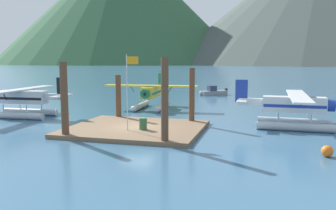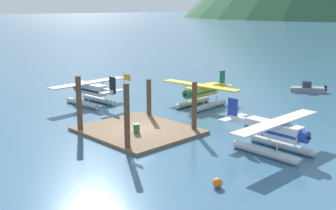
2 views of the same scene
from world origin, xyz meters
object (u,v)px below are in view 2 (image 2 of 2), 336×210
seaplane_white_stbd_fwd (274,134)px  boat_grey_open_north (307,89)px  fuel_drum (137,128)px  seaplane_silver_port_fwd (90,91)px  mooring_buoy (218,183)px  flagpole (125,95)px  seaplane_yellow_bow_left (201,94)px

seaplane_white_stbd_fwd → boat_grey_open_north: bearing=112.1°
fuel_drum → seaplane_silver_port_fwd: seaplane_silver_port_fwd is taller
mooring_buoy → seaplane_silver_port_fwd: 26.97m
flagpole → fuel_drum: 3.23m
flagpole → seaplane_yellow_bow_left: 13.74m
mooring_buoy → seaplane_yellow_bow_left: 22.53m
fuel_drum → seaplane_silver_port_fwd: (-13.69, 4.23, 0.84)m
flagpole → mooring_buoy: 13.84m
flagpole → fuel_drum: size_ratio=6.34×
flagpole → fuel_drum: flagpole is taller
fuel_drum → seaplane_yellow_bow_left: size_ratio=0.08×
fuel_drum → boat_grey_open_north: size_ratio=0.21×
flagpole → boat_grey_open_north: bearing=86.4°
seaplane_yellow_bow_left → seaplane_silver_port_fwd: 13.36m
fuel_drum → seaplane_silver_port_fwd: bearing=162.8°
flagpole → seaplane_white_stbd_fwd: (11.93, 5.62, -2.22)m
mooring_buoy → seaplane_silver_port_fwd: bearing=163.7°
fuel_drum → seaplane_white_stbd_fwd: size_ratio=0.08×
seaplane_yellow_bow_left → seaplane_white_stbd_fwd: (14.48, -7.70, 0.00)m
seaplane_silver_port_fwd → fuel_drum: bearing=-17.2°
fuel_drum → boat_grey_open_north: boat_grey_open_north is taller
fuel_drum → mooring_buoy: (12.18, -3.31, -0.41)m
flagpole → fuel_drum: bearing=27.1°
seaplane_yellow_bow_left → seaplane_silver_port_fwd: (-10.21, -8.61, 0.00)m
seaplane_silver_port_fwd → boat_grey_open_north: (14.70, 25.60, -1.09)m
seaplane_yellow_bow_left → seaplane_white_stbd_fwd: bearing=-28.0°
fuel_drum → seaplane_yellow_bow_left: bearing=105.1°
fuel_drum → seaplane_yellow_bow_left: (-3.47, 12.85, 0.84)m
flagpole → seaplane_yellow_bow_left: bearing=100.8°
seaplane_yellow_bow_left → flagpole: bearing=-79.2°
fuel_drum → seaplane_silver_port_fwd: size_ratio=0.08×
mooring_buoy → seaplane_yellow_bow_left: size_ratio=0.06×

